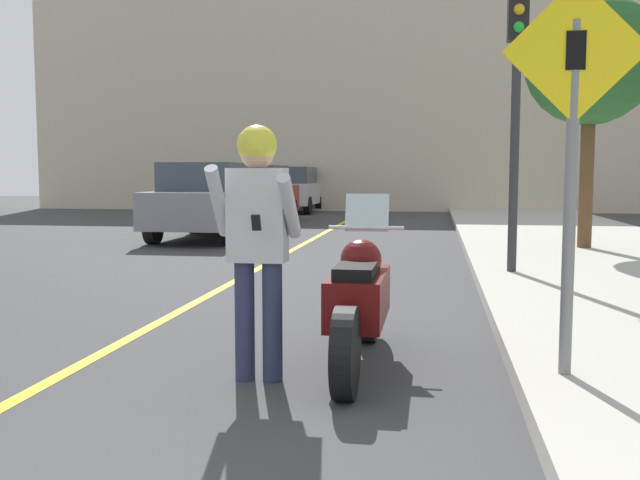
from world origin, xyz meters
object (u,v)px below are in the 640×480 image
Objects in this scene: person_biker at (257,224)px; parked_car_red at (256,194)px; parked_car_grey at (210,200)px; parked_car_silver at (292,189)px; street_tree at (590,61)px; motorcycle at (359,301)px; traffic_light at (517,72)px; crossing_sign at (572,140)px.

parked_car_red is at bearing 104.33° from person_biker.
parked_car_grey and parked_car_red have the same top height.
parked_car_red is at bearing -89.53° from parked_car_silver.
parked_car_grey is 1.00× the size of parked_car_silver.
street_tree is at bearing -58.59° from parked_car_silver.
street_tree is at bearing 65.23° from person_biker.
motorcycle is at bearing 37.23° from person_biker.
person_biker reaches higher than parked_car_silver.
person_biker is 0.47× the size of traffic_light.
parked_car_silver is at bearing 90.47° from parked_car_red.
parked_car_silver is at bearing 102.77° from motorcycle.
motorcycle is 15.80m from parked_car_red.
parked_car_red is (-6.23, 10.66, -1.91)m from traffic_light.
parked_car_grey is 1.00× the size of parked_car_red.
motorcycle is at bearing 159.50° from crossing_sign.
motorcycle is 5.23m from traffic_light.
person_biker is 5.67m from traffic_light.
traffic_light is at bearing 88.00° from crossing_sign.
crossing_sign is (2.07, -0.03, 0.56)m from person_biker.
parked_car_grey is at bearing 118.98° from crossing_sign.
parked_car_red is (-3.98, 15.59, -0.25)m from person_biker.
crossing_sign is (1.41, -0.53, 1.17)m from motorcycle.
traffic_light is at bearing -68.89° from parked_car_silver.
parked_car_silver is (-6.27, 16.25, -1.91)m from traffic_light.
person_biker is 0.43× the size of parked_car_silver.
parked_car_silver is (-0.35, 10.84, 0.00)m from parked_car_grey.
traffic_light is at bearing 65.55° from person_biker.
traffic_light is at bearing -59.72° from parked_car_red.
motorcycle is 0.88× the size of crossing_sign.
street_tree reaches higher than parked_car_silver.
parked_car_grey is (-4.33, 9.85, 0.36)m from motorcycle.
street_tree is at bearing 64.76° from traffic_light.
parked_car_silver is (-6.10, 21.21, -0.82)m from crossing_sign.
traffic_light reaches higher than person_biker.
street_tree is at bearing -43.00° from parked_car_red.
traffic_light reaches higher than motorcycle.
crossing_sign is at bearing -101.95° from street_tree.
person_biker is at bearing 179.20° from crossing_sign.
parked_car_red and parked_car_silver have the same top height.
motorcycle is 0.59× the size of traffic_light.
crossing_sign is at bearing -92.00° from traffic_light.
person_biker is 0.71× the size of crossing_sign.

